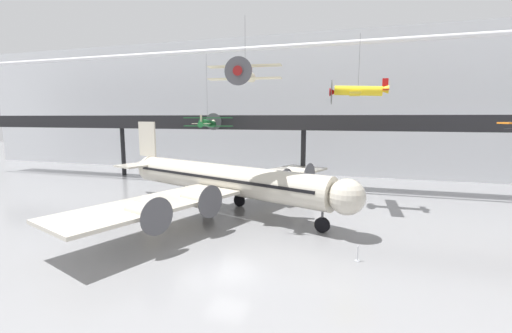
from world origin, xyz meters
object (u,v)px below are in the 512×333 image
Objects in this scene: airliner_silver_main at (221,179)px; stanchion_barrier at (358,256)px; suspended_plane_cream_biplane at (245,74)px; suspended_plane_green_biplane at (208,123)px; suspended_plane_yellow_lowwing at (358,91)px.

stanchion_barrier is (13.72, -9.13, -2.97)m from airliner_silver_main.
suspended_plane_cream_biplane is (3.88, -3.63, 10.01)m from airliner_silver_main.
airliner_silver_main is 3.38× the size of suspended_plane_green_biplane.
suspended_plane_cream_biplane is 0.63× the size of suspended_plane_green_biplane.
suspended_plane_green_biplane is at bearing -16.18° from suspended_plane_yellow_lowwing.
suspended_plane_green_biplane is (-19.47, 5.01, -3.45)m from suspended_plane_yellow_lowwing.
stanchion_barrier is at bearing -13.67° from airliner_silver_main.
suspended_plane_green_biplane is (-10.22, 14.20, -4.41)m from suspended_plane_cream_biplane.
stanchion_barrier is at bearing 90.59° from suspended_plane_yellow_lowwing.
suspended_plane_yellow_lowwing reaches higher than stanchion_barrier.
stanchion_barrier is (9.85, -5.50, -12.98)m from suspended_plane_cream_biplane.
airliner_silver_main is 13.54m from suspended_plane_green_biplane.
suspended_plane_yellow_lowwing is 6.73× the size of stanchion_barrier.
airliner_silver_main is 5.34× the size of suspended_plane_cream_biplane.
suspended_plane_yellow_lowwing is at bearing 129.90° from suspended_plane_cream_biplane.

